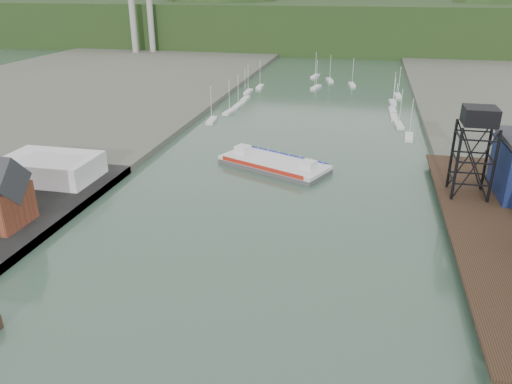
% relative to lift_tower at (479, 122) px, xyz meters
% --- Properties ---
extents(east_pier, '(14.00, 70.00, 2.45)m').
position_rel_lift_tower_xyz_m(east_pier, '(2.00, -13.00, -13.75)').
color(east_pier, black).
rests_on(east_pier, ground).
extents(white_shed, '(18.00, 12.00, 4.50)m').
position_rel_lift_tower_xyz_m(white_shed, '(-79.00, -8.00, -11.80)').
color(white_shed, silver).
rests_on(white_shed, west_quay).
extents(lift_tower, '(6.50, 6.50, 16.00)m').
position_rel_lift_tower_xyz_m(lift_tower, '(0.00, 0.00, 0.00)').
color(lift_tower, black).
rests_on(lift_tower, east_pier).
extents(marina_sailboats, '(57.71, 92.65, 0.90)m').
position_rel_lift_tower_xyz_m(marina_sailboats, '(-34.92, 80.46, -15.30)').
color(marina_sailboats, silver).
rests_on(marina_sailboats, ground).
extents(distant_hills, '(500.00, 120.00, 80.00)m').
position_rel_lift_tower_xyz_m(distant_hills, '(-38.98, 243.35, -5.27)').
color(distant_hills, black).
rests_on(distant_hills, ground).
extents(chain_ferry, '(25.76, 18.57, 3.45)m').
position_rel_lift_tower_xyz_m(chain_ferry, '(-37.72, 11.62, -14.66)').
color(chain_ferry, '#4A4A4D').
rests_on(chain_ferry, ground).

